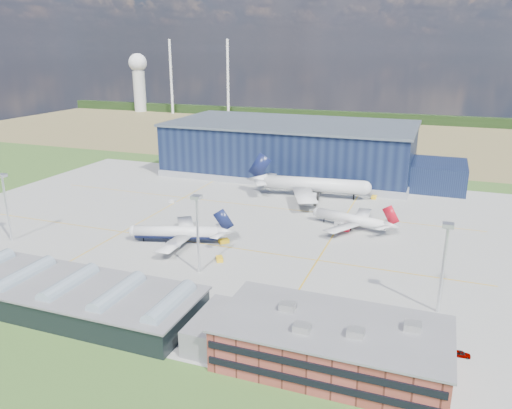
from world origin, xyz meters
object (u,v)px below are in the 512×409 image
(airliner_navy, at_px, (176,226))
(car_b, at_px, (366,325))
(airliner_red, at_px, (351,214))
(gse_tug_c, at_px, (374,197))
(hangar, at_px, (296,151))
(car_a, at_px, (461,354))
(gse_van_b, at_px, (340,224))
(gse_cart_b, at_px, (172,201))
(gse_van_a, at_px, (177,239))
(gse_tug_a, at_px, (219,259))
(gse_tug_b, at_px, (224,241))
(gse_cart_a, at_px, (223,227))
(light_mast_center, at_px, (197,222))
(light_mast_west, at_px, (5,197))
(light_mast_east, at_px, (445,254))
(airliner_widebody, at_px, (314,177))
(ops_building, at_px, (332,343))

(airliner_navy, distance_m, car_b, 74.24)
(airliner_red, relative_size, gse_tug_c, 10.70)
(hangar, xyz_separation_m, car_a, (77.11, -142.80, -10.94))
(gse_van_b, bearing_deg, car_a, -111.54)
(gse_cart_b, bearing_deg, hangar, -21.26)
(gse_van_a, bearing_deg, gse_tug_a, -94.57)
(gse_tug_b, distance_m, gse_van_a, 15.72)
(hangar, bearing_deg, gse_cart_a, -90.90)
(light_mast_center, relative_size, gse_cart_a, 8.09)
(airliner_red, distance_m, gse_cart_b, 75.50)
(gse_tug_b, height_order, car_b, gse_tug_b)
(airliner_navy, bearing_deg, light_mast_west, 2.34)
(light_mast_east, bearing_deg, gse_van_b, 123.53)
(gse_tug_c, distance_m, car_b, 106.33)
(gse_tug_b, distance_m, gse_van_b, 43.94)
(light_mast_east, height_order, gse_cart_b, light_mast_east)
(car_a, bearing_deg, airliner_widebody, 25.67)
(airliner_red, bearing_deg, light_mast_west, 41.00)
(ops_building, bearing_deg, car_b, 74.01)
(gse_tug_a, distance_m, gse_van_a, 21.84)
(gse_tug_b, bearing_deg, hangar, 136.43)
(car_b, bearing_deg, airliner_navy, 65.28)
(hangar, bearing_deg, airliner_red, -60.49)
(gse_cart_a, xyz_separation_m, gse_van_b, (39.15, 16.40, 0.41))
(airliner_widebody, relative_size, gse_tug_a, 17.08)
(light_mast_east, distance_m, airliner_red, 61.35)
(gse_van_a, bearing_deg, gse_cart_a, -6.86)
(light_mast_east, bearing_deg, gse_cart_a, 154.20)
(light_mast_east, xyz_separation_m, gse_tug_b, (-67.45, 22.98, -14.74))
(ops_building, height_order, gse_tug_b, ops_building)
(airliner_red, relative_size, gse_tug_a, 10.40)
(hangar, distance_m, airliner_red, 83.89)
(car_a, bearing_deg, airliner_red, 23.58)
(hangar, xyz_separation_m, gse_tug_a, (9.42, -115.62, -10.95))
(ops_building, distance_m, airliner_widebody, 119.65)
(hangar, bearing_deg, ops_building, -71.37)
(airliner_red, height_order, car_b, airliner_red)
(airliner_navy, height_order, gse_tug_a, airliner_navy)
(hangar, bearing_deg, gse_van_a, -95.55)
(airliner_navy, xyz_separation_m, gse_tug_c, (54.32, 74.00, -5.18))
(gse_van_a, xyz_separation_m, gse_van_b, (48.06, 33.48, -0.09))
(hangar, distance_m, gse_tug_b, 102.52)
(hangar, xyz_separation_m, ops_building, (52.20, -154.81, -6.82))
(ops_building, height_order, airliner_navy, airliner_navy)
(airliner_navy, distance_m, airliner_red, 61.54)
(hangar, xyz_separation_m, gse_van_b, (37.74, -72.82, -10.59))
(airliner_widebody, bearing_deg, gse_cart_a, -119.13)
(gse_tug_c, bearing_deg, airliner_widebody, -162.21)
(light_mast_east, bearing_deg, airliner_navy, 167.66)
(gse_tug_c, bearing_deg, car_a, -71.33)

